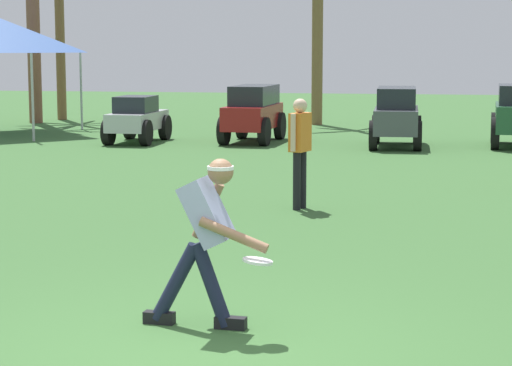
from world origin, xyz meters
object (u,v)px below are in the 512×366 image
(frisbee_in_flight, at_px, (258,261))
(parked_car_slot_b, at_px, (253,112))
(frisbee_thrower, at_px, (206,233))
(parked_car_slot_c, at_px, (396,115))
(parked_car_slot_a, at_px, (137,119))
(palm_tree_left_of_centre, at_px, (59,12))
(teammate_midfield, at_px, (300,143))
(palm_tree_right_of_centre, at_px, (318,15))

(frisbee_in_flight, relative_size, parked_car_slot_b, 0.12)
(frisbee_in_flight, bearing_deg, frisbee_thrower, 153.20)
(frisbee_in_flight, relative_size, parked_car_slot_c, 0.12)
(frisbee_in_flight, height_order, parked_car_slot_b, parked_car_slot_b)
(parked_car_slot_a, distance_m, parked_car_slot_c, 6.08)
(parked_car_slot_b, distance_m, parked_car_slot_c, 3.43)
(frisbee_thrower, relative_size, palm_tree_left_of_centre, 0.28)
(frisbee_thrower, distance_m, teammate_midfield, 6.03)
(parked_car_slot_b, bearing_deg, parked_car_slot_a, -167.22)
(teammate_midfield, height_order, parked_car_slot_c, teammate_midfield)
(parked_car_slot_a, xyz_separation_m, palm_tree_left_of_centre, (-4.38, 6.52, 2.72))
(parked_car_slot_b, bearing_deg, palm_tree_right_of_centre, 80.30)
(teammate_midfield, distance_m, parked_car_slot_b, 9.79)
(parked_car_slot_a, relative_size, parked_car_slot_b, 0.90)
(frisbee_thrower, distance_m, parked_car_slot_c, 15.03)
(parked_car_slot_b, distance_m, palm_tree_left_of_centre, 9.56)
(parked_car_slot_c, bearing_deg, palm_tree_left_of_centre, 148.37)
(parked_car_slot_b, height_order, parked_car_slot_c, same)
(palm_tree_left_of_centre, bearing_deg, parked_car_slot_a, -56.12)
(frisbee_in_flight, height_order, palm_tree_left_of_centre, palm_tree_left_of_centre)
(parked_car_slot_b, bearing_deg, frisbee_in_flight, -79.70)
(teammate_midfield, height_order, parked_car_slot_b, teammate_midfield)
(frisbee_thrower, distance_m, palm_tree_left_of_centre, 23.56)
(palm_tree_left_of_centre, bearing_deg, teammate_midfield, -58.52)
(frisbee_thrower, xyz_separation_m, palm_tree_left_of_centre, (-9.45, 21.43, 2.49))
(frisbee_in_flight, bearing_deg, parked_car_slot_a, 110.11)
(frisbee_thrower, xyz_separation_m, palm_tree_right_of_centre, (-1.47, 20.90, 2.34))
(palm_tree_right_of_centre, bearing_deg, parked_car_slot_a, -121.05)
(frisbee_thrower, xyz_separation_m, teammate_midfield, (-0.02, 6.03, 0.15))
(frisbee_thrower, distance_m, frisbee_in_flight, 0.55)
(frisbee_thrower, relative_size, parked_car_slot_a, 0.63)
(teammate_midfield, distance_m, palm_tree_right_of_centre, 15.10)
(frisbee_thrower, height_order, parked_car_slot_c, frisbee_thrower)
(frisbee_in_flight, distance_m, palm_tree_left_of_centre, 23.98)
(parked_car_slot_a, xyz_separation_m, parked_car_slot_c, (6.08, 0.08, 0.16))
(frisbee_in_flight, bearing_deg, palm_tree_right_of_centre, 95.26)
(parked_car_slot_a, distance_m, palm_tree_right_of_centre, 7.44)
(frisbee_in_flight, relative_size, parked_car_slot_a, 0.13)
(frisbee_thrower, height_order, frisbee_in_flight, frisbee_thrower)
(parked_car_slot_c, relative_size, palm_tree_left_of_centre, 0.48)
(frisbee_in_flight, distance_m, teammate_midfield, 6.29)
(frisbee_in_flight, height_order, parked_car_slot_a, parked_car_slot_a)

